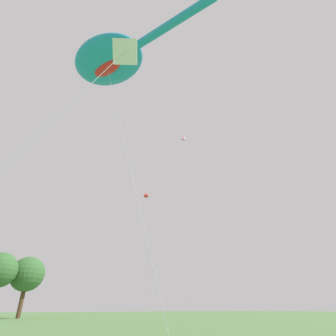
{
  "coord_description": "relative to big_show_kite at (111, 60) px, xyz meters",
  "views": [
    {
      "loc": [
        -4.97,
        1.74,
        1.53
      ],
      "look_at": [
        -0.34,
        9.58,
        6.19
      ],
      "focal_mm": 29.33,
      "sensor_mm": 36.0,
      "label": 1
    }
  ],
  "objects": [
    {
      "name": "big_show_kite",
      "position": [
        0.0,
        0.0,
        0.0
      ],
      "size": [
        6.83,
        11.15,
        18.15
      ],
      "rotation": [
        0.0,
        0.0,
        2.01
      ],
      "color": "#1E8CBF",
      "rests_on": "ground"
    },
    {
      "name": "small_kite_diamond_red",
      "position": [
        9.19,
        12.47,
        -4.35
      ],
      "size": [
        1.45,
        0.82,
        13.47
      ],
      "rotation": [
        0.0,
        0.0,
        -0.29
      ],
      "color": "red",
      "rests_on": "ground"
    },
    {
      "name": "small_kite_box_yellow",
      "position": [
        -1.87,
        -8.19,
        -9.03
      ],
      "size": [
        4.79,
        0.92,
        9.08
      ],
      "rotation": [
        0.0,
        0.0,
        1.08
      ],
      "color": "white",
      "rests_on": "ground"
    },
    {
      "name": "small_kite_stunt_black",
      "position": [
        17.33,
        16.42,
        8.2
      ],
      "size": [
        2.73,
        3.46,
        26.29
      ],
      "rotation": [
        0.0,
        0.0,
        -3.1
      ],
      "color": "pink",
      "rests_on": "ground"
    },
    {
      "name": "tree_oak_left",
      "position": [
        -3.17,
        41.77,
        -10.19
      ],
      "size": [
        5.61,
        5.61,
        10.05
      ],
      "color": "#513823",
      "rests_on": "ground"
    },
    {
      "name": "tree_broad_distant",
      "position": [
        1.35,
        44.22,
        -10.36
      ],
      "size": [
        5.92,
        5.92,
        10.03
      ],
      "color": "#513823",
      "rests_on": "ground"
    }
  ]
}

